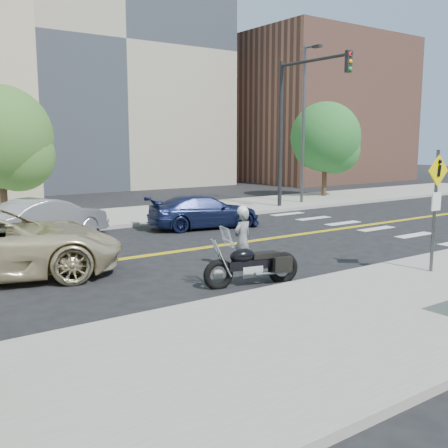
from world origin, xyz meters
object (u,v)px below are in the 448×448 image
Objects in this scene: parked_car_silver at (47,219)px; parked_car_blue at (204,212)px; pedestrian_sign at (436,199)px; motorcyclist at (242,238)px; motorcycle at (253,255)px.

parked_car_silver is 0.99× the size of parked_car_blue.
pedestrian_sign is at bearing -165.70° from parked_car_blue.
motorcyclist is 1.58m from motorcycle.
parked_car_blue is (3.59, 7.56, -0.07)m from motorcycle.
parked_car_blue is at bearing 77.30° from motorcycle.
motorcyclist is at bearing 134.35° from pedestrian_sign.
parked_car_silver is at bearing 117.30° from motorcycle.
motorcyclist is 0.38× the size of parked_car_silver.
pedestrian_sign is 0.68× the size of parked_car_blue.
motorcycle is at bearing 170.92° from parked_car_silver.
parked_car_silver is (-2.21, 8.49, 0.01)m from motorcycle.
motorcyclist is at bearing 178.99° from parked_car_silver.
parked_car_blue is (2.84, 6.17, -0.20)m from motorcyclist.
pedestrian_sign is 4.89m from motorcyclist.
pedestrian_sign is at bearing 124.96° from motorcyclist.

